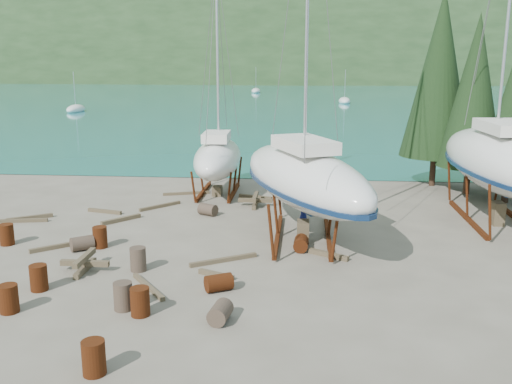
# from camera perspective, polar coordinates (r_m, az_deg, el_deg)

# --- Properties ---
(ground) EXTENTS (600.00, 600.00, 0.00)m
(ground) POSITION_cam_1_polar(r_m,az_deg,el_deg) (22.31, -3.67, -6.61)
(ground) COLOR #5A5347
(ground) RESTS_ON ground
(bay_water) EXTENTS (700.00, 700.00, 0.00)m
(bay_water) POSITION_cam_1_polar(r_m,az_deg,el_deg) (335.85, 4.44, 11.87)
(bay_water) COLOR #197E7F
(bay_water) RESTS_ON ground
(far_hill) EXTENTS (800.00, 360.00, 110.00)m
(far_hill) POSITION_cam_1_polar(r_m,az_deg,el_deg) (340.84, 4.44, 11.88)
(far_hill) COLOR #1C3219
(far_hill) RESTS_ON ground
(far_house_left) EXTENTS (6.60, 5.60, 5.60)m
(far_house_left) POSITION_cam_1_polar(r_m,az_deg,el_deg) (220.07, -12.06, 11.70)
(far_house_left) COLOR beige
(far_house_left) RESTS_ON ground
(far_house_center) EXTENTS (6.60, 5.60, 5.60)m
(far_house_center) POSITION_cam_1_polar(r_m,az_deg,el_deg) (212.07, -1.42, 11.94)
(far_house_center) COLOR beige
(far_house_center) RESTS_ON ground
(far_house_right) EXTENTS (6.60, 5.60, 5.60)m
(far_house_right) POSITION_cam_1_polar(r_m,az_deg,el_deg) (212.49, 12.39, 11.65)
(far_house_right) COLOR beige
(far_house_right) RESTS_ON ground
(cypress_near_right) EXTENTS (3.60, 3.60, 10.00)m
(cypress_near_right) POSITION_cam_1_polar(r_m,az_deg,el_deg) (34.09, 21.01, 9.38)
(cypress_near_right) COLOR black
(cypress_near_right) RESTS_ON ground
(cypress_back_left) EXTENTS (4.14, 4.14, 11.50)m
(cypress_back_left) POSITION_cam_1_polar(r_m,az_deg,el_deg) (35.62, 17.89, 11.15)
(cypress_back_left) COLOR black
(cypress_back_left) RESTS_ON ground
(moored_boat_left) EXTENTS (2.00, 5.00, 6.05)m
(moored_boat_left) POSITION_cam_1_polar(r_m,az_deg,el_deg) (87.60, -17.57, 7.90)
(moored_boat_left) COLOR silver
(moored_boat_left) RESTS_ON ground
(moored_boat_mid) EXTENTS (2.00, 5.00, 6.05)m
(moored_boat_mid) POSITION_cam_1_polar(r_m,az_deg,el_deg) (101.23, 8.84, 8.98)
(moored_boat_mid) COLOR silver
(moored_boat_mid) RESTS_ON ground
(moored_boat_far) EXTENTS (2.00, 5.00, 6.05)m
(moored_boat_far) POSITION_cam_1_polar(r_m,az_deg,el_deg) (131.42, -0.01, 10.07)
(moored_boat_far) COLOR silver
(moored_boat_far) RESTS_ON ground
(large_sailboat_near) EXTENTS (7.25, 10.96, 16.77)m
(large_sailboat_near) POSITION_cam_1_polar(r_m,az_deg,el_deg) (24.03, 4.83, 1.52)
(large_sailboat_near) COLOR silver
(large_sailboat_near) RESTS_ON ground
(large_sailboat_far) EXTENTS (4.05, 11.73, 18.25)m
(large_sailboat_far) POSITION_cam_1_polar(r_m,az_deg,el_deg) (28.81, 23.09, 3.01)
(large_sailboat_far) COLOR silver
(large_sailboat_far) RESTS_ON ground
(small_sailboat_shore) EXTENTS (2.80, 8.10, 12.81)m
(small_sailboat_shore) POSITION_cam_1_polar(r_m,az_deg,el_deg) (32.27, -3.84, 3.46)
(small_sailboat_shore) COLOR silver
(small_sailboat_shore) RESTS_ON ground
(worker) EXTENTS (0.65, 0.76, 1.75)m
(worker) POSITION_cam_1_polar(r_m,az_deg,el_deg) (25.07, 4.78, -2.29)
(worker) COLOR navy
(worker) RESTS_ON ground
(drum_1) EXTENTS (0.71, 0.96, 0.58)m
(drum_1) POSITION_cam_1_polar(r_m,az_deg,el_deg) (17.11, -3.60, -11.94)
(drum_1) COLOR #2D2823
(drum_1) RESTS_ON ground
(drum_3) EXTENTS (0.58, 0.58, 0.88)m
(drum_3) POSITION_cam_1_polar(r_m,az_deg,el_deg) (17.75, -11.52, -10.69)
(drum_3) COLOR #51270D
(drum_3) RESTS_ON ground
(drum_4) EXTENTS (0.98, 0.74, 0.58)m
(drum_4) POSITION_cam_1_polar(r_m,az_deg,el_deg) (34.12, 3.48, 0.89)
(drum_4) COLOR #51270D
(drum_4) RESTS_ON ground
(drum_6) EXTENTS (0.62, 0.90, 0.58)m
(drum_6) POSITION_cam_1_polar(r_m,az_deg,el_deg) (23.12, 4.51, -5.15)
(drum_6) COLOR #51270D
(drum_6) RESTS_ON ground
(drum_7) EXTENTS (0.58, 0.58, 0.88)m
(drum_7) POSITION_cam_1_polar(r_m,az_deg,el_deg) (15.00, -15.92, -15.64)
(drum_7) COLOR #51270D
(drum_7) RESTS_ON ground
(drum_8) EXTENTS (0.58, 0.58, 0.88)m
(drum_8) POSITION_cam_1_polar(r_m,az_deg,el_deg) (25.84, -23.67, -3.92)
(drum_8) COLOR #51270D
(drum_8) RESTS_ON ground
(drum_9) EXTENTS (1.05, 0.92, 0.58)m
(drum_9) POSITION_cam_1_polar(r_m,az_deg,el_deg) (28.20, -4.84, -1.77)
(drum_9) COLOR #2D2823
(drum_9) RESTS_ON ground
(drum_10) EXTENTS (0.58, 0.58, 0.88)m
(drum_10) POSITION_cam_1_polar(r_m,az_deg,el_deg) (20.49, -20.90, -8.01)
(drum_10) COLOR #51270D
(drum_10) RESTS_ON ground
(drum_12) EXTENTS (1.05, 0.93, 0.58)m
(drum_12) POSITION_cam_1_polar(r_m,az_deg,el_deg) (19.21, -3.74, -9.03)
(drum_12) COLOR #51270D
(drum_12) RESTS_ON ground
(drum_13) EXTENTS (0.58, 0.58, 0.88)m
(drum_13) POSITION_cam_1_polar(r_m,az_deg,el_deg) (19.14, -23.50, -9.76)
(drum_13) COLOR #51270D
(drum_13) RESTS_ON ground
(drum_14) EXTENTS (0.58, 0.58, 0.88)m
(drum_14) POSITION_cam_1_polar(r_m,az_deg,el_deg) (24.18, -15.33, -4.38)
(drum_14) COLOR #51270D
(drum_14) RESTS_ON ground
(drum_15) EXTENTS (1.05, 0.98, 0.58)m
(drum_15) POSITION_cam_1_polar(r_m,az_deg,el_deg) (24.10, -16.99, -4.93)
(drum_15) COLOR #2D2823
(drum_15) RESTS_ON ground
(drum_16) EXTENTS (0.58, 0.58, 0.88)m
(drum_16) POSITION_cam_1_polar(r_m,az_deg,el_deg) (21.29, -11.71, -6.59)
(drum_16) COLOR #2D2823
(drum_16) RESTS_ON ground
(drum_17) EXTENTS (0.58, 0.58, 0.88)m
(drum_17) POSITION_cam_1_polar(r_m,az_deg,el_deg) (18.24, -13.15, -10.11)
(drum_17) COLOR #2D2823
(drum_17) RESTS_ON ground
(timber_1) EXTENTS (1.58, 1.07, 0.19)m
(timber_1) POSITION_cam_1_polar(r_m,az_deg,el_deg) (22.53, 7.25, -6.23)
(timber_1) COLOR brown
(timber_1) RESTS_ON ground
(timber_2) EXTENTS (1.87, 1.32, 0.19)m
(timber_2) POSITION_cam_1_polar(r_m,az_deg,el_deg) (29.50, -21.69, -2.40)
(timber_2) COLOR brown
(timber_2) RESTS_ON ground
(timber_3) EXTENTS (1.62, 2.07, 0.15)m
(timber_3) POSITION_cam_1_polar(r_m,az_deg,el_deg) (19.75, -10.71, -9.29)
(timber_3) COLOR brown
(timber_3) RESTS_ON ground
(timber_4) EXTENTS (1.88, 0.66, 0.17)m
(timber_4) POSITION_cam_1_polar(r_m,az_deg,el_deg) (29.58, -14.89, -1.87)
(timber_4) COLOR brown
(timber_4) RESTS_ON ground
(timber_5) EXTENTS (2.43, 1.56, 0.16)m
(timber_5) POSITION_cam_1_polar(r_m,az_deg,el_deg) (21.87, -3.26, -6.79)
(timber_5) COLOR brown
(timber_5) RESTS_ON ground
(timber_6) EXTENTS (1.92, 0.83, 0.19)m
(timber_6) POSITION_cam_1_polar(r_m,az_deg,el_deg) (31.45, -0.05, -0.52)
(timber_6) COLOR brown
(timber_6) RESTS_ON ground
(timber_7) EXTENTS (1.37, 0.77, 0.17)m
(timber_7) POSITION_cam_1_polar(r_m,az_deg,el_deg) (20.45, -4.01, -8.24)
(timber_7) COLOR brown
(timber_7) RESTS_ON ground
(timber_8) EXTENTS (1.51, 1.70, 0.19)m
(timber_8) POSITION_cam_1_polar(r_m,az_deg,el_deg) (27.86, -13.34, -2.69)
(timber_8) COLOR brown
(timber_8) RESTS_ON ground
(timber_9) EXTENTS (2.55, 0.90, 0.15)m
(timber_9) POSITION_cam_1_polar(r_m,az_deg,el_deg) (32.68, -7.00, -0.13)
(timber_9) COLOR brown
(timber_9) RESTS_ON ground
(timber_10) EXTENTS (1.78, 1.93, 0.16)m
(timber_10) POSITION_cam_1_polar(r_m,az_deg,el_deg) (30.01, -9.57, -1.40)
(timber_10) COLOR brown
(timber_10) RESTS_ON ground
(timber_12) EXTENTS (1.77, 1.52, 0.17)m
(timber_12) POSITION_cam_1_polar(r_m,az_deg,el_deg) (24.69, -19.30, -5.17)
(timber_12) COLOR brown
(timber_12) RESTS_ON ground
(timber_17) EXTENTS (2.30, 0.61, 0.16)m
(timber_17) POSITION_cam_1_polar(r_m,az_deg,el_deg) (29.15, -22.32, -2.66)
(timber_17) COLOR brown
(timber_17) RESTS_ON ground
(timber_pile_fore) EXTENTS (1.80, 1.80, 0.60)m
(timber_pile_fore) POSITION_cam_1_polar(r_m,az_deg,el_deg) (21.78, -16.75, -6.83)
(timber_pile_fore) COLOR brown
(timber_pile_fore) RESTS_ON ground
(timber_pile_aft) EXTENTS (1.80, 1.80, 0.60)m
(timber_pile_aft) POSITION_cam_1_polar(r_m,az_deg,el_deg) (29.88, -0.07, -0.84)
(timber_pile_aft) COLOR brown
(timber_pile_aft) RESTS_ON ground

